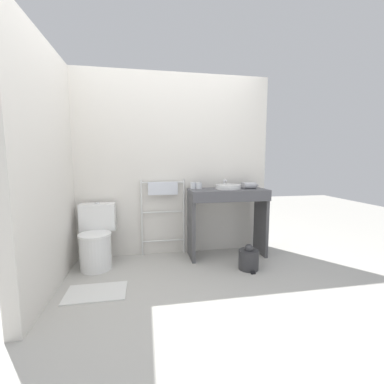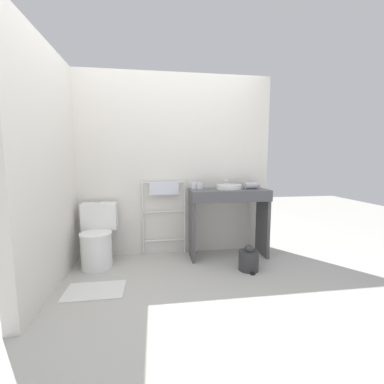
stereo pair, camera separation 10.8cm
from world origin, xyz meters
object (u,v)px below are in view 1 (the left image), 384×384
object	(u,v)px
towel_radiator	(163,200)
hair_dryer	(250,185)
sink_basin	(228,186)
cup_near_edge	(199,186)
cup_near_wall	(193,185)
trash_bin	(249,259)
toilet	(96,240)

from	to	relation	value
towel_radiator	hair_dryer	world-z (taller)	towel_radiator
sink_basin	cup_near_edge	bearing A→B (deg)	167.17
cup_near_wall	sink_basin	bearing A→B (deg)	-14.97
cup_near_edge	trash_bin	bearing A→B (deg)	-50.02
toilet	sink_basin	size ratio (longest dim) A/B	2.28
hair_dryer	sink_basin	bearing A→B (deg)	178.53
towel_radiator	toilet	bearing A→B (deg)	-162.67
cup_near_wall	cup_near_edge	xyz separation A→B (m)	(0.07, -0.03, -0.00)
toilet	cup_near_edge	world-z (taller)	cup_near_edge
toilet	cup_near_wall	distance (m)	1.36
sink_basin	trash_bin	world-z (taller)	sink_basin
cup_near_edge	sink_basin	bearing A→B (deg)	-12.83
toilet	cup_near_wall	bearing A→B (deg)	9.29
towel_radiator	trash_bin	xyz separation A→B (m)	(0.94, -0.65, -0.61)
toilet	towel_radiator	xyz separation A→B (m)	(0.81, 0.25, 0.41)
cup_near_edge	hair_dryer	distance (m)	0.67
sink_basin	cup_near_edge	world-z (taller)	cup_near_edge
cup_near_wall	hair_dryer	size ratio (longest dim) A/B	0.39
towel_radiator	sink_basin	size ratio (longest dim) A/B	3.10
cup_near_edge	towel_radiator	bearing A→B (deg)	169.13
hair_dryer	trash_bin	world-z (taller)	hair_dryer
trash_bin	cup_near_wall	bearing A→B (deg)	132.28
toilet	trash_bin	world-z (taller)	toilet
towel_radiator	cup_near_wall	xyz separation A→B (m)	(0.39, -0.06, 0.20)
towel_radiator	hair_dryer	size ratio (longest dim) A/B	4.79
sink_basin	cup_near_wall	world-z (taller)	cup_near_wall
cup_near_edge	hair_dryer	world-z (taller)	same
towel_radiator	cup_near_wall	bearing A→B (deg)	-8.05
hair_dryer	trash_bin	size ratio (longest dim) A/B	0.71
cup_near_wall	toilet	bearing A→B (deg)	-170.71
towel_radiator	trash_bin	bearing A→B (deg)	-34.88
hair_dryer	trash_bin	bearing A→B (deg)	-111.91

